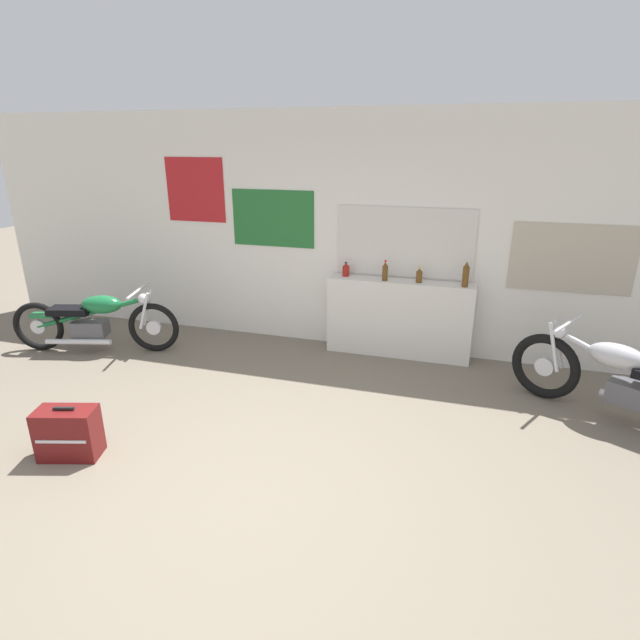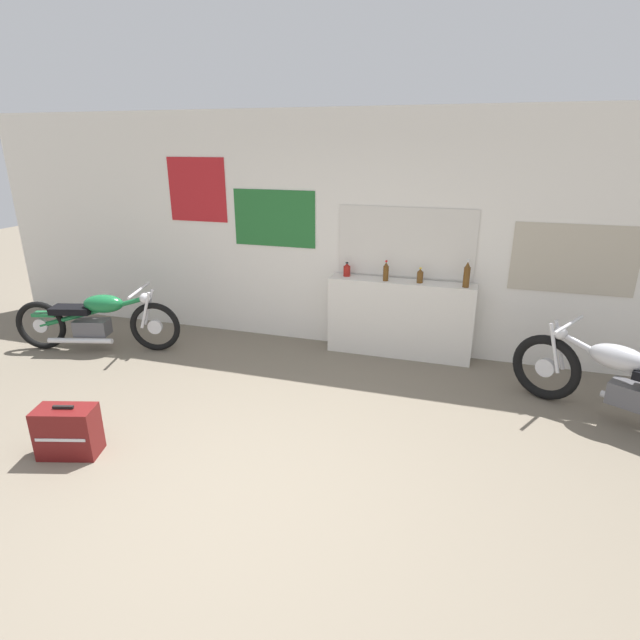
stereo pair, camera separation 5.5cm
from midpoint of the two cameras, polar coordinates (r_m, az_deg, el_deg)
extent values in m
plane|color=#706656|center=(3.84, -9.31, -19.83)|extent=(24.00, 24.00, 0.00)
cube|color=silver|center=(6.04, 3.39, 9.82)|extent=(10.00, 0.06, 2.80)
cube|color=silver|center=(5.89, 10.02, 8.71)|extent=(1.52, 0.01, 0.74)
cube|color=beige|center=(5.88, 10.01, 8.71)|extent=(1.58, 0.01, 0.80)
cube|color=#B2A893|center=(5.95, 27.25, 6.19)|extent=(1.24, 0.01, 0.74)
cube|color=#23662D|center=(6.26, -5.01, 11.49)|extent=(1.06, 0.01, 0.69)
cube|color=#B21E23|center=(6.69, -13.64, 14.26)|extent=(0.80, 0.01, 0.79)
cube|color=silver|center=(5.98, 9.34, 0.16)|extent=(1.69, 0.28, 0.92)
cylinder|color=maroon|center=(5.97, 3.35, 5.60)|extent=(0.08, 0.08, 0.12)
cone|color=maroon|center=(5.95, 3.37, 6.32)|extent=(0.07, 0.07, 0.03)
cylinder|color=black|center=(5.95, 3.37, 6.55)|extent=(0.03, 0.03, 0.01)
cylinder|color=#5B3814|center=(5.80, 7.80, 5.29)|extent=(0.06, 0.06, 0.17)
cone|color=#5B3814|center=(5.78, 7.85, 6.35)|extent=(0.05, 0.05, 0.05)
cylinder|color=red|center=(5.77, 7.87, 6.67)|extent=(0.03, 0.03, 0.02)
cylinder|color=#5B3814|center=(5.79, 11.63, 4.80)|extent=(0.07, 0.07, 0.13)
cone|color=#5B3814|center=(5.77, 11.68, 5.58)|extent=(0.06, 0.06, 0.04)
cylinder|color=gold|center=(5.76, 11.70, 5.82)|extent=(0.03, 0.03, 0.01)
cylinder|color=#5B3814|center=(5.72, 16.67, 4.70)|extent=(0.07, 0.07, 0.22)
cone|color=#5B3814|center=(5.69, 16.81, 6.09)|extent=(0.06, 0.06, 0.06)
cylinder|color=silver|center=(5.68, 16.85, 6.52)|extent=(0.03, 0.03, 0.02)
torus|color=black|center=(5.43, 24.65, -4.95)|extent=(0.63, 0.40, 0.67)
cylinder|color=silver|center=(5.43, 24.65, -4.95)|extent=(0.19, 0.15, 0.18)
cube|color=#4C4C51|center=(5.25, 32.48, -7.36)|extent=(0.45, 0.38, 0.20)
cylinder|color=#B2B2B7|center=(5.18, 32.88, -5.38)|extent=(1.16, 0.67, 0.42)
ellipsoid|color=#B2B2B7|center=(5.17, 31.17, -3.68)|extent=(0.54, 0.44, 0.22)
cylinder|color=silver|center=(5.26, 25.48, -2.94)|extent=(0.17, 0.11, 0.48)
cylinder|color=silver|center=(5.37, 25.95, -2.58)|extent=(0.17, 0.11, 0.48)
cylinder|color=silver|center=(5.22, 26.82, -0.47)|extent=(0.34, 0.58, 0.03)
sphere|color=silver|center=(5.27, 26.05, -1.33)|extent=(0.13, 0.13, 0.13)
torus|color=black|center=(6.39, -18.09, -0.74)|extent=(0.61, 0.23, 0.62)
cylinder|color=silver|center=(6.39, -18.09, -0.74)|extent=(0.18, 0.09, 0.17)
torus|color=black|center=(7.00, -29.07, -0.54)|extent=(0.61, 0.23, 0.62)
cylinder|color=silver|center=(7.00, -29.07, -0.54)|extent=(0.18, 0.09, 0.17)
cube|color=#4C4C51|center=(6.70, -24.36, -0.76)|extent=(0.44, 0.32, 0.19)
cylinder|color=#196B38|center=(6.64, -24.59, 0.77)|extent=(1.26, 0.39, 0.40)
ellipsoid|color=#196B38|center=(6.53, -23.28, 1.73)|extent=(0.53, 0.36, 0.22)
cube|color=black|center=(6.73, -26.26, 1.07)|extent=(0.53, 0.36, 0.08)
cube|color=#196B38|center=(6.91, -28.67, 0.61)|extent=(0.31, 0.21, 0.04)
cylinder|color=silver|center=(6.39, -18.73, 1.39)|extent=(0.17, 0.08, 0.45)
cylinder|color=silver|center=(6.29, -19.10, 1.05)|extent=(0.17, 0.08, 0.45)
cylinder|color=silver|center=(6.30, -19.75, 3.22)|extent=(0.20, 0.63, 0.03)
sphere|color=silver|center=(6.31, -19.13, 2.35)|extent=(0.13, 0.13, 0.13)
cylinder|color=silver|center=(6.67, -25.49, -2.15)|extent=(0.77, 0.27, 0.06)
cube|color=maroon|center=(4.62, -26.55, -11.34)|extent=(0.52, 0.36, 0.42)
cube|color=silver|center=(4.52, -27.26, -12.12)|extent=(0.39, 0.12, 0.02)
cube|color=black|center=(4.51, -26.99, -8.85)|extent=(0.17, 0.07, 0.02)
camera|label=1|loc=(0.03, -89.69, 0.11)|focal=28.00mm
camera|label=2|loc=(0.03, 90.31, -0.11)|focal=28.00mm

